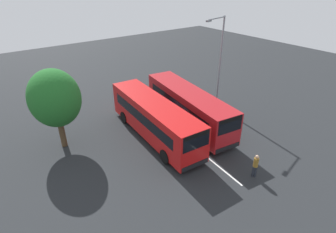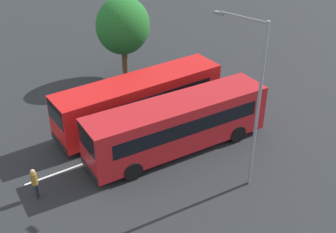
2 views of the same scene
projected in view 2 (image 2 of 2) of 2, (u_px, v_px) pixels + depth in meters
name	position (u px, v px, depth m)	size (l,w,h in m)	color
ground_plane	(154.00, 138.00, 26.27)	(75.01, 75.01, 0.00)	#232628
bus_far_left	(139.00, 100.00, 26.78)	(11.05, 3.18, 3.15)	red
bus_center_left	(177.00, 124.00, 24.37)	(11.12, 3.84, 3.15)	#AD191E
pedestrian	(34.00, 181.00, 21.18)	(0.45, 0.45, 1.73)	#232833
street_lamp	(254.00, 97.00, 20.20)	(0.74, 2.78, 8.77)	gray
depot_tree	(123.00, 26.00, 31.61)	(4.08, 3.67, 6.24)	#4C3823
lane_stripe_outer_left	(154.00, 138.00, 26.27)	(15.94, 0.12, 0.01)	silver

